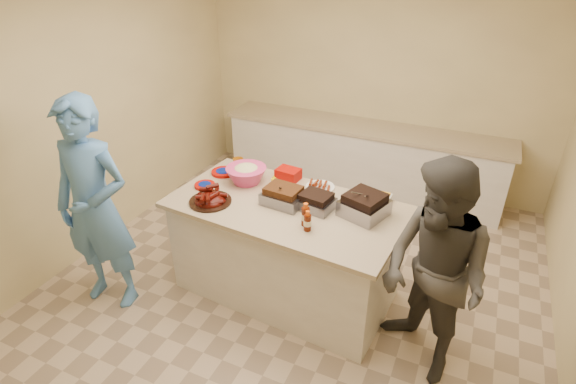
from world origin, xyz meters
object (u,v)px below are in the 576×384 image
at_px(roasting_pan, 363,215).
at_px(guest_blue, 117,295).
at_px(island, 286,289).
at_px(coleslaw_bowl, 247,182).
at_px(mustard_bottle, 274,188).
at_px(guest_gray, 417,361).
at_px(rib_platter, 211,202).
at_px(bbq_bottle_b, 307,230).
at_px(plastic_cup, 238,167).
at_px(bbq_bottle_a, 305,225).

relative_size(roasting_pan, guest_blue, 0.17).
height_order(island, coleslaw_bowl, coleslaw_bowl).
height_order(mustard_bottle, guest_gray, mustard_bottle).
relative_size(rib_platter, bbq_bottle_b, 2.12).
bearing_deg(island, bbq_bottle_b, -36.74).
bearing_deg(guest_gray, bbq_bottle_b, -141.20).
bearing_deg(plastic_cup, bbq_bottle_a, -34.39).
bearing_deg(mustard_bottle, rib_platter, -130.37).
height_order(rib_platter, guest_gray, rib_platter).
xyz_separation_m(bbq_bottle_b, guest_gray, (0.99, -0.05, -0.95)).
bearing_deg(rib_platter, coleslaw_bowl, 76.70).
distance_m(coleslaw_bowl, mustard_bottle, 0.28).
bearing_deg(island, bbq_bottle_a, -33.71).
xyz_separation_m(roasting_pan, bbq_bottle_a, (-0.38, -0.34, 0.00)).
distance_m(coleslaw_bowl, bbq_bottle_a, 0.89).
distance_m(bbq_bottle_a, bbq_bottle_b, 0.08).
bearing_deg(bbq_bottle_b, mustard_bottle, 136.44).
height_order(mustard_bottle, guest_blue, mustard_bottle).
relative_size(island, coleslaw_bowl, 5.29).
bearing_deg(bbq_bottle_a, coleslaw_bowl, 150.27).
xyz_separation_m(mustard_bottle, guest_blue, (-1.21, -0.96, -0.95)).
bearing_deg(plastic_cup, bbq_bottle_b, -35.62).
bearing_deg(rib_platter, bbq_bottle_b, -3.29).
bearing_deg(island, mustard_bottle, 138.96).
height_order(bbq_bottle_a, bbq_bottle_b, bbq_bottle_a).
distance_m(coleslaw_bowl, plastic_cup, 0.33).
relative_size(rib_platter, roasting_pan, 1.11).
xyz_separation_m(roasting_pan, guest_blue, (-2.08, -0.85, -0.95)).
distance_m(island, bbq_bottle_b, 1.04).
bearing_deg(guest_gray, roasting_pan, -172.98).
xyz_separation_m(rib_platter, bbq_bottle_a, (0.88, 0.01, 0.00)).
xyz_separation_m(roasting_pan, bbq_bottle_b, (-0.34, -0.40, 0.00)).
xyz_separation_m(bbq_bottle_a, plastic_cup, (-1.00, 0.69, 0.00)).
bearing_deg(guest_gray, mustard_bottle, -158.45).
xyz_separation_m(roasting_pan, plastic_cup, (-1.38, 0.35, 0.00)).
relative_size(bbq_bottle_a, plastic_cup, 1.87).
relative_size(roasting_pan, mustard_bottle, 2.54).
bearing_deg(bbq_bottle_b, island, 138.30).
xyz_separation_m(coleslaw_bowl, bbq_bottle_b, (0.82, -0.51, 0.00)).
bearing_deg(rib_platter, roasting_pan, 15.29).
xyz_separation_m(bbq_bottle_a, mustard_bottle, (-0.49, 0.45, 0.00)).
height_order(roasting_pan, bbq_bottle_b, bbq_bottle_b).
height_order(bbq_bottle_a, guest_blue, bbq_bottle_a).
height_order(bbq_bottle_b, guest_gray, bbq_bottle_b).
height_order(island, guest_blue, island).
distance_m(bbq_bottle_a, plastic_cup, 1.22).
distance_m(roasting_pan, bbq_bottle_a, 0.51).
bearing_deg(mustard_bottle, roasting_pan, -7.31).
distance_m(roasting_pan, plastic_cup, 1.43).
bearing_deg(island, guest_gray, -9.39).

